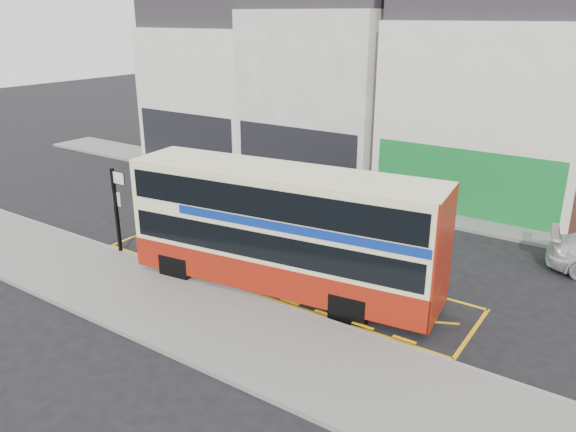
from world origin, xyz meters
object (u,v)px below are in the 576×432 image
Objects in this scene: bus_stop_post at (117,203)px; car_silver at (217,172)px; car_grey at (347,193)px; street_tree_left at (164,91)px; double_decker_bus at (284,229)px.

bus_stop_post reaches higher than car_silver.
street_tree_left is at bearing 83.60° from car_grey.
bus_stop_post is at bearing 159.27° from car_grey.
double_decker_bus is 6.92m from bus_stop_post.
car_silver is 7.98m from car_grey.
car_grey is at bearing 97.75° from double_decker_bus.
bus_stop_post is at bearing -177.90° from double_decker_bus.
bus_stop_post is 10.32m from car_silver.
bus_stop_post reaches higher than car_grey.
double_decker_bus reaches higher than bus_stop_post.
car_grey is (4.49, 9.80, -1.37)m from bus_stop_post.
bus_stop_post is 16.33m from street_tree_left.
double_decker_bus is at bearing -161.05° from car_grey.
street_tree_left is (-6.83, 2.90, 3.57)m from car_silver.
car_silver is (-3.48, 9.59, -1.49)m from bus_stop_post.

